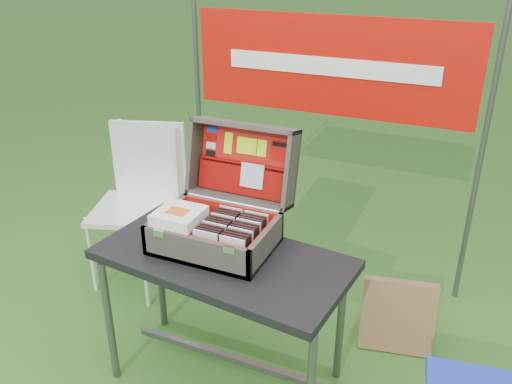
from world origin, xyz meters
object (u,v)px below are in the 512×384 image
at_px(table, 225,319).
at_px(chair, 133,212).
at_px(suitcase, 220,193).
at_px(cardboard_box, 398,316).

height_order(table, chair, chair).
bearing_deg(table, suitcase, 127.22).
bearing_deg(suitcase, cardboard_box, 29.28).
xyz_separation_m(suitcase, chair, (-0.79, 0.40, -0.44)).
bearing_deg(cardboard_box, chair, 170.59).
bearing_deg(cardboard_box, suitcase, -161.47).
xyz_separation_m(chair, cardboard_box, (1.57, 0.04, -0.29)).
distance_m(suitcase, chair, 0.99).
bearing_deg(table, cardboard_box, 43.85).
relative_size(suitcase, chair, 0.54).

